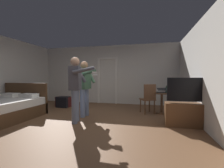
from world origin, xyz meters
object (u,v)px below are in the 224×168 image
at_px(side_table, 162,99).
at_px(suitcase_dark, 63,102).
at_px(tv_flatscreen, 188,112).
at_px(wooden_chair, 148,97).
at_px(suitcase_small, 63,102).
at_px(person_striped_shirt, 85,85).
at_px(bed, 3,109).
at_px(person_blue_shirt, 76,85).
at_px(laptop, 161,91).
at_px(bottle_on_table, 166,90).

xyz_separation_m(side_table, suitcase_dark, (-3.87, 0.23, -0.27)).
relative_size(tv_flatscreen, suitcase_dark, 1.94).
xyz_separation_m(tv_flatscreen, wooden_chair, (-0.96, 1.14, 0.18)).
height_order(side_table, suitcase_small, side_table).
bearing_deg(tv_flatscreen, person_striped_shirt, 173.79).
bearing_deg(bed, person_blue_shirt, 5.10).
height_order(bed, laptop, bed).
distance_m(tv_flatscreen, laptop, 1.46).
bearing_deg(suitcase_dark, suitcase_small, -43.17).
relative_size(laptop, wooden_chair, 0.41).
bearing_deg(side_table, suitcase_small, 177.74).
relative_size(person_blue_shirt, suitcase_small, 3.66).
height_order(bottle_on_table, suitcase_dark, bottle_on_table).
distance_m(tv_flatscreen, person_striped_shirt, 2.97).
bearing_deg(suitcase_small, tv_flatscreen, -17.97).
bearing_deg(side_table, wooden_chair, -155.59).
bearing_deg(laptop, tv_flatscreen, -67.45).
bearing_deg(side_table, bottle_on_table, -29.74).
xyz_separation_m(tv_flatscreen, suitcase_dark, (-4.39, 1.57, -0.16)).
relative_size(person_blue_shirt, person_striped_shirt, 1.03).
xyz_separation_m(wooden_chair, suitcase_dark, (-3.43, 0.43, -0.34)).
height_order(person_blue_shirt, suitcase_dark, person_blue_shirt).
bearing_deg(bottle_on_table, suitcase_small, 176.66).
relative_size(suitcase_dark, suitcase_small, 1.30).
xyz_separation_m(tv_flatscreen, person_blue_shirt, (-2.85, -0.34, 0.66)).
bearing_deg(side_table, laptop, -113.50).
height_order(wooden_chair, person_striped_shirt, person_striped_shirt).
distance_m(laptop, suitcase_small, 3.84).
distance_m(bottle_on_table, suitcase_dark, 4.06).
bearing_deg(person_striped_shirt, side_table, 23.47).
height_order(tv_flatscreen, side_table, tv_flatscreen).
bearing_deg(suitcase_small, suitcase_dark, 123.81).
distance_m(bottle_on_table, wooden_chair, 0.64).
distance_m(wooden_chair, person_striped_shirt, 2.14).
height_order(laptop, suitcase_dark, laptop).
height_order(laptop, suitcase_small, laptop).
xyz_separation_m(person_striped_shirt, suitcase_small, (-1.45, 1.18, -0.77)).
relative_size(bottle_on_table, suitcase_dark, 0.39).
height_order(tv_flatscreen, person_blue_shirt, person_blue_shirt).
bearing_deg(bed, laptop, 22.04).
relative_size(side_table, wooden_chair, 0.71).
distance_m(person_blue_shirt, person_striped_shirt, 0.66).
xyz_separation_m(bed, wooden_chair, (4.12, 1.68, 0.24)).
bearing_deg(suitcase_dark, bed, -94.08).
xyz_separation_m(person_striped_shirt, suitcase_dark, (-1.51, 1.26, -0.78)).
bearing_deg(wooden_chair, tv_flatscreen, -49.90).
relative_size(side_table, person_striped_shirt, 0.41).
distance_m(bed, tv_flatscreen, 5.11).
bearing_deg(suitcase_dark, side_table, 10.58).
xyz_separation_m(bottle_on_table, wooden_chair, (-0.58, -0.12, -0.26)).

